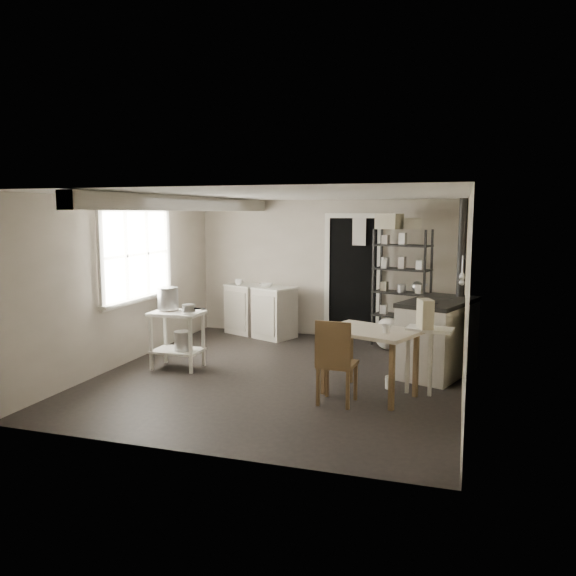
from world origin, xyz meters
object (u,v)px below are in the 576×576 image
(base_cabinets, at_px, (260,309))
(shelf_rack, at_px, (401,286))
(work_table, at_px, (369,363))
(chair, at_px, (337,360))
(stove, at_px, (438,341))
(stockpot, at_px, (168,298))
(prep_table, at_px, (177,339))
(flour_sack, at_px, (388,334))

(base_cabinets, height_order, shelf_rack, shelf_rack)
(base_cabinets, bearing_deg, work_table, -26.00)
(chair, bearing_deg, stove, 60.18)
(base_cabinets, xyz_separation_m, shelf_rack, (2.38, -0.12, 0.49))
(stove, bearing_deg, base_cabinets, 172.93)
(stockpot, height_order, chair, stockpot)
(base_cabinets, xyz_separation_m, chair, (2.01, -3.01, 0.02))
(base_cabinets, relative_size, shelf_rack, 0.71)
(chair, bearing_deg, prep_table, 166.33)
(shelf_rack, bearing_deg, base_cabinets, -166.69)
(prep_table, xyz_separation_m, stockpot, (-0.15, 0.04, 0.54))
(stockpot, height_order, base_cabinets, stockpot)
(shelf_rack, xyz_separation_m, stove, (0.62, -1.39, -0.51))
(stockpot, bearing_deg, chair, -17.26)
(stockpot, bearing_deg, work_table, -8.43)
(shelf_rack, distance_m, flour_sack, 0.77)
(work_table, bearing_deg, chair, -128.97)
(prep_table, bearing_deg, chair, -17.35)
(stockpot, distance_m, flour_sack, 3.37)
(stockpot, height_order, stove, stockpot)
(shelf_rack, relative_size, flour_sack, 3.73)
(flour_sack, bearing_deg, chair, -94.53)
(work_table, xyz_separation_m, chair, (-0.29, -0.36, 0.10))
(stockpot, height_order, flour_sack, stockpot)
(stockpot, relative_size, stove, 0.24)
(prep_table, bearing_deg, base_cabinets, 81.23)
(stockpot, height_order, work_table, stockpot)
(prep_table, height_order, stockpot, stockpot)
(stockpot, xyz_separation_m, shelf_rack, (2.88, 2.12, 0.01))
(base_cabinets, bearing_deg, prep_table, -75.78)
(prep_table, relative_size, stove, 0.63)
(prep_table, relative_size, chair, 0.81)
(base_cabinets, bearing_deg, shelf_rack, 20.21)
(prep_table, distance_m, chair, 2.47)
(prep_table, height_order, stove, stove)
(work_table, height_order, chair, chair)
(flour_sack, bearing_deg, base_cabinets, 170.33)
(work_table, bearing_deg, base_cabinets, 131.01)
(base_cabinets, height_order, stove, stove)
(flour_sack, bearing_deg, shelf_rack, 58.01)
(stockpot, bearing_deg, shelf_rack, 36.29)
(work_table, xyz_separation_m, flour_sack, (-0.09, 2.27, -0.14))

